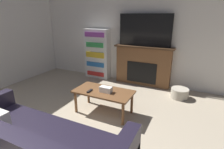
% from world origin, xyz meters
% --- Properties ---
extents(wall_back, '(6.56, 0.06, 2.70)m').
position_xyz_m(wall_back, '(0.00, 3.90, 1.35)').
color(wall_back, silver).
rests_on(wall_back, ground_plane).
extents(fireplace, '(1.52, 0.28, 1.03)m').
position_xyz_m(fireplace, '(0.36, 3.75, 0.52)').
color(fireplace, brown).
rests_on(fireplace, ground_plane).
extents(tv, '(1.31, 0.03, 0.78)m').
position_xyz_m(tv, '(0.36, 3.73, 1.42)').
color(tv, black).
rests_on(tv, fireplace).
extents(coffee_table, '(1.08, 0.55, 0.45)m').
position_xyz_m(coffee_table, '(0.13, 2.01, 0.39)').
color(coffee_table, brown).
rests_on(coffee_table, ground_plane).
extents(tissue_box, '(0.22, 0.12, 0.10)m').
position_xyz_m(tissue_box, '(0.19, 1.99, 0.50)').
color(tissue_box, white).
rests_on(tissue_box, coffee_table).
extents(remote_control, '(0.04, 0.15, 0.02)m').
position_xyz_m(remote_control, '(-0.08, 1.87, 0.46)').
color(remote_control, black).
rests_on(remote_control, coffee_table).
extents(bookshelf, '(0.73, 0.29, 1.41)m').
position_xyz_m(bookshelf, '(-1.00, 3.73, 0.70)').
color(bookshelf, white).
rests_on(bookshelf, ground_plane).
extents(storage_basket, '(0.38, 0.38, 0.22)m').
position_xyz_m(storage_basket, '(1.36, 3.31, 0.11)').
color(storage_basket, '#BCB29E').
rests_on(storage_basket, ground_plane).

